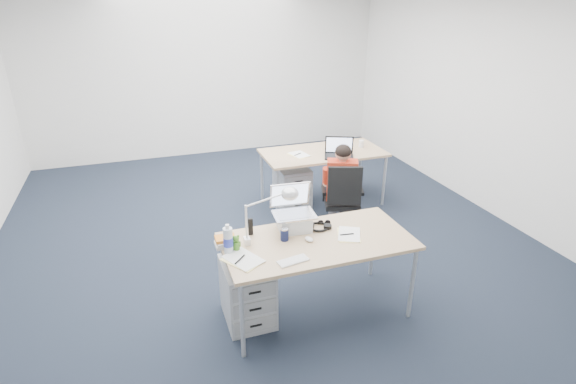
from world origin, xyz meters
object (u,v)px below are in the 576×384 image
at_px(water_bottle, 228,239).
at_px(sunglasses, 324,223).
at_px(wireless_keyboard, 293,261).
at_px(computer_mouse, 309,239).
at_px(desk_lamp, 263,216).
at_px(dark_laptop, 339,148).
at_px(drawer_pedestal_far, 292,186).
at_px(drawer_pedestal_near, 248,292).
at_px(headphones, 319,226).
at_px(cordless_phone, 251,227).
at_px(desk_far, 323,155).
at_px(can_koozie, 284,234).
at_px(silver_laptop, 294,209).
at_px(desk_near, 317,244).
at_px(book_stack, 226,241).
at_px(office_chair, 341,215).
at_px(seated_person, 341,187).
at_px(bear_figurine, 236,243).
at_px(far_cup, 361,144).

distance_m(water_bottle, sunglasses, 0.94).
relative_size(wireless_keyboard, computer_mouse, 2.72).
distance_m(wireless_keyboard, sunglasses, 0.68).
bearing_deg(desk_lamp, dark_laptop, 37.59).
height_order(drawer_pedestal_far, desk_lamp, desk_lamp).
height_order(drawer_pedestal_near, headphones, headphones).
height_order(wireless_keyboard, cordless_phone, cordless_phone).
height_order(desk_far, can_koozie, can_koozie).
relative_size(silver_laptop, sunglasses, 3.24).
height_order(can_koozie, desk_lamp, desk_lamp).
height_order(desk_near, dark_laptop, dark_laptop).
bearing_deg(book_stack, drawer_pedestal_far, 57.52).
relative_size(desk_near, desk_far, 1.00).
distance_m(office_chair, seated_person, 0.33).
height_order(bear_figurine, cordless_phone, cordless_phone).
xyz_separation_m(desk_near, cordless_phone, (-0.51, 0.27, 0.12)).
relative_size(computer_mouse, water_bottle, 0.36).
xyz_separation_m(desk_lamp, dark_laptop, (1.49, 1.74, -0.11)).
bearing_deg(seated_person, drawer_pedestal_far, 135.70).
distance_m(water_bottle, cordless_phone, 0.33).
distance_m(drawer_pedestal_near, bear_figurine, 0.53).
xyz_separation_m(desk_far, drawer_pedestal_far, (-0.42, 0.03, -0.41)).
height_order(can_koozie, book_stack, can_koozie).
xyz_separation_m(drawer_pedestal_near, dark_laptop, (1.66, 1.77, 0.59)).
xyz_separation_m(headphones, sunglasses, (0.07, 0.05, -0.01)).
distance_m(seated_person, drawer_pedestal_far, 0.92).
relative_size(drawer_pedestal_far, desk_lamp, 1.15).
height_order(seated_person, dark_laptop, seated_person).
distance_m(silver_laptop, headphones, 0.28).
xyz_separation_m(desk_near, drawer_pedestal_near, (-0.60, 0.09, -0.41)).
xyz_separation_m(drawer_pedestal_far, cordless_phone, (-1.04, -1.90, 0.53)).
bearing_deg(computer_mouse, desk_near, -15.87).
distance_m(desk_far, office_chair, 1.03).
relative_size(drawer_pedestal_far, silver_laptop, 1.44).
bearing_deg(far_cup, silver_laptop, -130.74).
height_order(desk_far, headphones, headphones).
bearing_deg(office_chair, desk_far, 100.41).
bearing_deg(headphones, dark_laptop, 84.49).
bearing_deg(can_koozie, computer_mouse, -22.74).
distance_m(wireless_keyboard, can_koozie, 0.34).
distance_m(seated_person, wireless_keyboard, 2.00).
relative_size(seated_person, cordless_phone, 7.17).
bearing_deg(cordless_phone, drawer_pedestal_near, -107.51).
height_order(water_bottle, book_stack, water_bottle).
height_order(book_stack, sunglasses, book_stack).
distance_m(drawer_pedestal_near, sunglasses, 0.91).
xyz_separation_m(wireless_keyboard, headphones, (0.40, 0.44, 0.01)).
bearing_deg(seated_person, desk_lamp, -112.68).
height_order(bear_figurine, desk_lamp, desk_lamp).
relative_size(drawer_pedestal_far, cordless_phone, 3.58).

